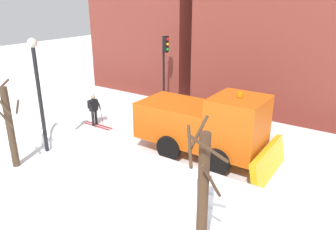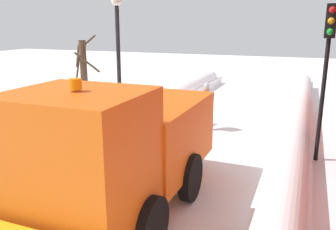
% 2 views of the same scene
% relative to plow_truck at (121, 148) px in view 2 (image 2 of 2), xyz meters
% --- Properties ---
extents(ground_plane, '(80.00, 80.00, 0.00)m').
position_rel_plow_truck_xyz_m(ground_plane, '(-0.27, 0.13, -1.48)').
color(ground_plane, white).
extents(snowbank_left, '(1.10, 36.00, 0.98)m').
position_rel_plow_truck_xyz_m(snowbank_left, '(-3.19, 0.13, -1.06)').
color(snowbank_left, white).
rests_on(snowbank_left, ground).
extents(snowbank_right, '(1.10, 36.00, 0.94)m').
position_rel_plow_truck_xyz_m(snowbank_right, '(2.65, 0.13, -1.09)').
color(snowbank_right, white).
rests_on(snowbank_right, ground).
extents(plow_truck, '(3.20, 5.98, 3.12)m').
position_rel_plow_truck_xyz_m(plow_truck, '(0.00, 0.00, 0.00)').
color(plow_truck, orange).
rests_on(plow_truck, ground).
extents(skier, '(0.62, 1.80, 1.81)m').
position_rel_plow_truck_xyz_m(skier, '(0.06, -6.65, -0.48)').
color(skier, black).
rests_on(skier, ground).
extents(traffic_light_pole, '(0.28, 0.42, 4.47)m').
position_rel_plow_truck_xyz_m(traffic_light_pole, '(-3.87, -4.74, 1.66)').
color(traffic_light_pole, black).
rests_on(traffic_light_pole, ground).
extents(street_lamp, '(0.40, 0.40, 4.99)m').
position_rel_plow_truck_xyz_m(street_lamp, '(3.48, -6.14, 1.70)').
color(street_lamp, black).
rests_on(street_lamp, ground).
extents(bare_tree_near, '(1.03, 1.07, 3.53)m').
position_rel_plow_truck_xyz_m(bare_tree_near, '(5.04, -6.02, 0.28)').
color(bare_tree_near, '#493827').
rests_on(bare_tree_near, ground).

